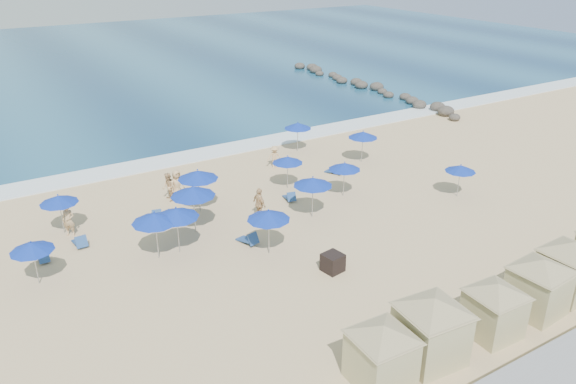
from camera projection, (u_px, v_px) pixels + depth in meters
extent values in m
plane|color=tan|center=(305.00, 248.00, 28.51)|extent=(160.00, 160.00, 0.00)
cube|color=navy|center=(69.00, 65.00, 71.37)|extent=(160.00, 80.00, 0.06)
cube|color=white|center=(188.00, 157.00, 40.58)|extent=(160.00, 2.50, 0.08)
ellipsoid|color=#2F2A27|center=(455.00, 117.00, 48.92)|extent=(1.00, 1.00, 0.65)
ellipsoid|color=#2F2A27|center=(446.00, 111.00, 50.27)|extent=(1.48, 1.48, 0.96)
ellipsoid|color=#2F2A27|center=(438.00, 107.00, 51.68)|extent=(1.40, 1.40, 0.91)
ellipsoid|color=#2F2A27|center=(419.00, 105.00, 52.45)|extent=(1.32, 1.32, 0.86)
ellipsoid|color=#2F2A27|center=(412.00, 101.00, 53.86)|extent=(1.24, 1.24, 0.81)
ellipsoid|color=#2F2A27|center=(405.00, 97.00, 55.27)|extent=(1.16, 1.16, 0.75)
ellipsoid|color=#2F2A27|center=(389.00, 95.00, 56.05)|extent=(1.08, 1.08, 0.70)
ellipsoid|color=#2F2A27|center=(382.00, 92.00, 57.45)|extent=(1.00, 1.00, 0.65)
ellipsoid|color=#2F2A27|center=(377.00, 87.00, 58.80)|extent=(1.48, 1.48, 0.96)
ellipsoid|color=#2F2A27|center=(361.00, 85.00, 59.57)|extent=(1.40, 1.40, 0.91)
ellipsoid|color=#2F2A27|center=(356.00, 82.00, 60.98)|extent=(1.32, 1.32, 0.86)
ellipsoid|color=#2F2A27|center=(342.00, 81.00, 61.76)|extent=(1.24, 1.24, 0.81)
ellipsoid|color=#2F2A27|center=(337.00, 78.00, 63.17)|extent=(1.16, 1.16, 0.75)
ellipsoid|color=#2F2A27|center=(333.00, 75.00, 64.57)|extent=(1.08, 1.08, 0.70)
ellipsoid|color=#2F2A27|center=(320.00, 74.00, 65.35)|extent=(1.00, 1.00, 0.65)
ellipsoid|color=#2F2A27|center=(316.00, 70.00, 66.69)|extent=(1.48, 1.48, 0.96)
ellipsoid|color=#2F2A27|center=(312.00, 67.00, 68.10)|extent=(1.40, 1.40, 0.91)
ellipsoid|color=#2F2A27|center=(300.00, 66.00, 68.88)|extent=(1.32, 1.32, 0.86)
cube|color=black|center=(333.00, 263.00, 26.35)|extent=(1.01, 1.01, 0.88)
cube|color=tan|center=(381.00, 360.00, 19.44)|extent=(1.99, 1.99, 1.92)
cube|color=#958661|center=(383.00, 337.00, 19.05)|extent=(2.09, 2.09, 0.08)
pyramid|color=#958661|center=(384.00, 326.00, 18.85)|extent=(4.22, 4.22, 0.48)
cube|color=tan|center=(430.00, 335.00, 20.51)|extent=(2.30, 2.30, 2.13)
cube|color=#958661|center=(433.00, 311.00, 20.07)|extent=(2.41, 2.41, 0.09)
pyramid|color=#958661|center=(435.00, 298.00, 19.86)|extent=(4.65, 4.65, 0.53)
cube|color=tan|center=(493.00, 314.00, 21.89)|extent=(1.91, 1.91, 1.85)
cube|color=#958661|center=(497.00, 294.00, 21.52)|extent=(2.01, 2.01, 0.07)
pyramid|color=#958661|center=(499.00, 284.00, 21.33)|extent=(4.05, 4.05, 0.46)
cube|color=tan|center=(537.00, 291.00, 23.22)|extent=(2.15, 2.15, 2.00)
cube|color=#958661|center=(542.00, 270.00, 22.81)|extent=(2.26, 2.26, 0.08)
pyramid|color=#958661|center=(544.00, 260.00, 22.61)|extent=(4.37, 4.37, 0.50)
cube|color=tan|center=(567.00, 273.00, 24.40)|extent=(2.14, 2.14, 2.05)
cube|color=#958661|center=(572.00, 253.00, 23.99)|extent=(2.24, 2.24, 0.08)
pyramid|color=#958661|center=(574.00, 242.00, 23.78)|extent=(4.50, 4.50, 0.51)
cylinder|color=#A5A8AD|center=(36.00, 267.00, 25.17)|extent=(0.05, 0.05, 1.75)
cone|color=#0D2A96|center=(32.00, 247.00, 24.75)|extent=(1.94, 1.94, 0.41)
sphere|color=#0D2A96|center=(30.00, 242.00, 24.65)|extent=(0.07, 0.07, 0.07)
cylinder|color=#A5A8AD|center=(62.00, 218.00, 29.63)|extent=(0.05, 0.05, 1.80)
cone|color=#0D2A96|center=(59.00, 199.00, 29.20)|extent=(1.99, 1.99, 0.43)
sphere|color=#0D2A96|center=(58.00, 195.00, 29.09)|extent=(0.08, 0.08, 0.08)
cylinder|color=#A5A8AD|center=(178.00, 234.00, 27.71)|extent=(0.05, 0.05, 2.01)
cone|color=#0D2A96|center=(176.00, 213.00, 27.23)|extent=(2.22, 2.22, 0.48)
sphere|color=#0D2A96|center=(176.00, 207.00, 27.11)|extent=(0.08, 0.08, 0.08)
cylinder|color=#A5A8AD|center=(199.00, 195.00, 31.99)|extent=(0.05, 0.05, 2.09)
cone|color=#0D2A96|center=(198.00, 175.00, 31.49)|extent=(2.31, 2.31, 0.49)
sphere|color=#0D2A96|center=(197.00, 170.00, 31.37)|extent=(0.09, 0.09, 0.09)
cylinder|color=#A5A8AD|center=(194.00, 213.00, 29.74)|extent=(0.06, 0.06, 2.14)
cone|color=#0D2A96|center=(193.00, 191.00, 29.23)|extent=(2.37, 2.37, 0.51)
sphere|color=#0D2A96|center=(192.00, 186.00, 29.10)|extent=(0.09, 0.09, 0.09)
cylinder|color=#A5A8AD|center=(269.00, 236.00, 27.64)|extent=(0.05, 0.05, 1.94)
cone|color=#0D2A96|center=(269.00, 215.00, 27.17)|extent=(2.14, 2.14, 0.46)
sphere|color=#0D2A96|center=(268.00, 210.00, 27.06)|extent=(0.08, 0.08, 0.08)
cylinder|color=#A5A8AD|center=(288.00, 175.00, 35.17)|extent=(0.05, 0.05, 1.74)
cone|color=#0D2A96|center=(288.00, 160.00, 34.76)|extent=(1.92, 1.92, 0.41)
sphere|color=#0D2A96|center=(288.00, 156.00, 34.65)|extent=(0.07, 0.07, 0.07)
cylinder|color=#A5A8AD|center=(344.00, 182.00, 34.08)|extent=(0.05, 0.05, 1.77)
cone|color=#0D2A96|center=(345.00, 166.00, 33.65)|extent=(1.95, 1.95, 0.42)
sphere|color=#0D2A96|center=(345.00, 162.00, 33.55)|extent=(0.07, 0.07, 0.07)
cylinder|color=#A5A8AD|center=(298.00, 140.00, 41.42)|extent=(0.05, 0.05, 1.82)
cone|color=#0D2A96|center=(298.00, 126.00, 40.98)|extent=(2.01, 2.01, 0.43)
sphere|color=#0D2A96|center=(298.00, 122.00, 40.88)|extent=(0.08, 0.08, 0.08)
cylinder|color=#A5A8AD|center=(362.00, 150.00, 39.33)|extent=(0.05, 0.05, 1.86)
cone|color=#0D2A96|center=(363.00, 135.00, 38.88)|extent=(2.06, 2.06, 0.44)
sphere|color=#0D2A96|center=(363.00, 131.00, 38.77)|extent=(0.08, 0.08, 0.08)
cylinder|color=#A5A8AD|center=(459.00, 183.00, 34.02)|extent=(0.04, 0.04, 1.67)
cone|color=#0D2A96|center=(461.00, 168.00, 33.62)|extent=(1.85, 1.85, 0.40)
sphere|color=#0D2A96|center=(461.00, 165.00, 33.52)|extent=(0.07, 0.07, 0.07)
cylinder|color=#A5A8AD|center=(312.00, 201.00, 31.35)|extent=(0.05, 0.05, 1.98)
cone|color=#0D2A96|center=(313.00, 182.00, 30.88)|extent=(2.18, 2.18, 0.47)
sphere|color=#0D2A96|center=(313.00, 177.00, 30.76)|extent=(0.08, 0.08, 0.08)
cylinder|color=#A5A8AD|center=(157.00, 240.00, 27.18)|extent=(0.05, 0.05, 2.03)
cone|color=#0D2A96|center=(155.00, 218.00, 26.70)|extent=(2.24, 2.24, 0.48)
sphere|color=#0D2A96|center=(154.00, 212.00, 26.58)|extent=(0.09, 0.09, 0.09)
cube|color=navy|center=(43.00, 257.00, 27.36)|extent=(0.52, 1.08, 0.29)
cube|color=navy|center=(44.00, 258.00, 26.92)|extent=(0.51, 0.30, 0.52)
cube|color=navy|center=(79.00, 242.00, 28.75)|extent=(0.62, 1.24, 0.34)
cube|color=navy|center=(81.00, 242.00, 28.26)|extent=(0.59, 0.36, 0.59)
cube|color=navy|center=(157.00, 214.00, 31.68)|extent=(0.79, 1.22, 0.31)
cube|color=navy|center=(157.00, 214.00, 31.18)|extent=(0.59, 0.43, 0.55)
cube|color=navy|center=(247.00, 240.00, 28.97)|extent=(0.83, 1.32, 0.34)
cube|color=navy|center=(253.00, 239.00, 28.53)|extent=(0.64, 0.45, 0.59)
cube|color=navy|center=(289.00, 197.00, 33.85)|extent=(0.76, 1.21, 0.31)
cube|color=navy|center=(292.00, 197.00, 33.35)|extent=(0.58, 0.41, 0.54)
cube|color=navy|center=(334.00, 171.00, 37.72)|extent=(0.99, 1.33, 0.33)
cube|color=navy|center=(340.00, 169.00, 37.36)|extent=(0.65, 0.52, 0.58)
imported|color=tan|center=(69.00, 220.00, 29.39)|extent=(0.78, 0.73, 1.80)
imported|color=tan|center=(168.00, 187.00, 33.43)|extent=(0.72, 0.89, 1.74)
imported|color=tan|center=(259.00, 204.00, 31.09)|extent=(0.55, 1.14, 1.88)
imported|color=tan|center=(275.00, 157.00, 38.38)|extent=(1.17, 0.91, 1.59)
imported|color=tan|center=(177.00, 185.00, 33.64)|extent=(1.02, 0.80, 1.84)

